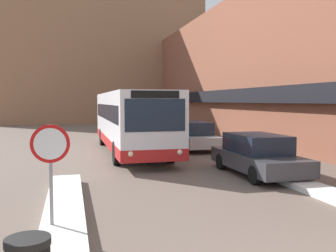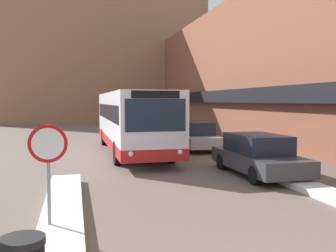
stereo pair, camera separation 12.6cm
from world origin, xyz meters
name	(u,v)px [view 2 (the right image)]	position (x,y,z in m)	size (l,w,h in m)	color
building_row_right	(247,72)	(9.98, 24.00, 5.01)	(5.50, 60.00, 10.06)	brown
building_backdrop_far	(101,58)	(0.00, 45.29, 8.22)	(26.00, 8.00, 16.44)	#996B4C
snow_bank_left	(61,226)	(-3.60, 4.46, 0.12)	(0.90, 9.82, 0.25)	silver
snow_bank_right	(316,190)	(3.60, 6.10, 0.09)	(0.90, 6.21, 0.18)	silver
city_bus	(132,120)	(-0.39, 16.06, 1.70)	(2.64, 12.13, 3.13)	silver
parked_car_front	(258,155)	(3.20, 8.96, 0.74)	(1.93, 4.55, 1.49)	#38383D
parked_car_middle	(195,136)	(3.20, 16.35, 0.77)	(1.88, 4.30, 1.55)	#B7B7BC
parked_car_back	(166,128)	(3.20, 23.29, 0.75)	(1.90, 4.43, 1.52)	silver
stop_sign	(48,156)	(-3.81, 4.26, 1.63)	(0.76, 0.08, 2.25)	gray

